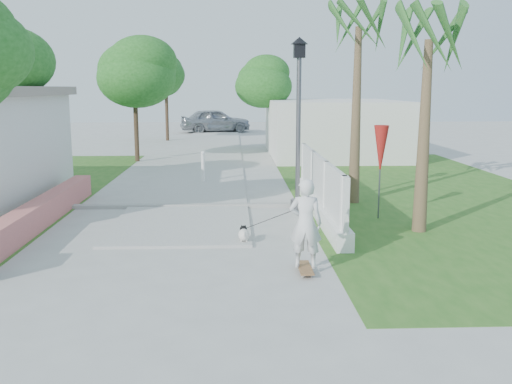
{
  "coord_description": "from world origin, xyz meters",
  "views": [
    {
      "loc": [
        1.23,
        -9.12,
        3.19
      ],
      "look_at": [
        1.68,
        2.27,
        1.1
      ],
      "focal_mm": 40.0,
      "sensor_mm": 36.0,
      "label": 1
    }
  ],
  "objects_px": {
    "skateboarder": "(273,221)",
    "parked_car": "(216,120)",
    "dog": "(244,234)",
    "street_lamp": "(298,118)",
    "patio_umbrella": "(381,151)",
    "bollard": "(203,166)"
  },
  "relations": [
    {
      "from": "skateboarder",
      "to": "parked_car",
      "type": "height_order",
      "value": "parked_car"
    },
    {
      "from": "parked_car",
      "to": "dog",
      "type": "bearing_deg",
      "value": 170.26
    },
    {
      "from": "street_lamp",
      "to": "patio_umbrella",
      "type": "bearing_deg",
      "value": -27.76
    },
    {
      "from": "bollard",
      "to": "patio_umbrella",
      "type": "height_order",
      "value": "patio_umbrella"
    },
    {
      "from": "street_lamp",
      "to": "skateboarder",
      "type": "relative_size",
      "value": 1.74
    },
    {
      "from": "skateboarder",
      "to": "dog",
      "type": "relative_size",
      "value": 4.87
    },
    {
      "from": "street_lamp",
      "to": "dog",
      "type": "height_order",
      "value": "street_lamp"
    },
    {
      "from": "street_lamp",
      "to": "patio_umbrella",
      "type": "xyz_separation_m",
      "value": [
        1.9,
        -1.0,
        -0.74
      ]
    },
    {
      "from": "street_lamp",
      "to": "bollard",
      "type": "relative_size",
      "value": 4.07
    },
    {
      "from": "street_lamp",
      "to": "bollard",
      "type": "xyz_separation_m",
      "value": [
        -2.7,
        4.5,
        -1.84
      ]
    },
    {
      "from": "bollard",
      "to": "skateboarder",
      "type": "xyz_separation_m",
      "value": [
        1.76,
        -8.72,
        0.13
      ]
    },
    {
      "from": "patio_umbrella",
      "to": "skateboarder",
      "type": "relative_size",
      "value": 0.9
    },
    {
      "from": "bollard",
      "to": "dog",
      "type": "bearing_deg",
      "value": -80.82
    },
    {
      "from": "bollard",
      "to": "dog",
      "type": "relative_size",
      "value": 2.08
    },
    {
      "from": "bollard",
      "to": "patio_umbrella",
      "type": "relative_size",
      "value": 0.47
    },
    {
      "from": "street_lamp",
      "to": "skateboarder",
      "type": "height_order",
      "value": "street_lamp"
    },
    {
      "from": "skateboarder",
      "to": "parked_car",
      "type": "xyz_separation_m",
      "value": [
        -2.0,
        31.16,
        0.14
      ]
    },
    {
      "from": "street_lamp",
      "to": "parked_car",
      "type": "relative_size",
      "value": 0.89
    },
    {
      "from": "street_lamp",
      "to": "bollard",
      "type": "distance_m",
      "value": 5.56
    },
    {
      "from": "street_lamp",
      "to": "patio_umbrella",
      "type": "relative_size",
      "value": 1.93
    },
    {
      "from": "street_lamp",
      "to": "dog",
      "type": "bearing_deg",
      "value": -115.19
    },
    {
      "from": "patio_umbrella",
      "to": "parked_car",
      "type": "xyz_separation_m",
      "value": [
        -4.85,
        27.93,
        -0.83
      ]
    }
  ]
}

